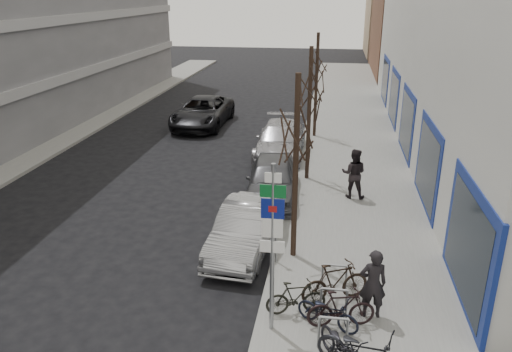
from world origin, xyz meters
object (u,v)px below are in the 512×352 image
(tree_near, at_px, (297,125))
(parked_car_front, at_px, (245,229))
(bike_far_curb, at_px, (362,348))
(lane_car, at_px, (203,112))
(bike_far_inner, at_px, (335,282))
(tree_mid, at_px, (310,83))
(bike_near_left, at_px, (342,346))
(bike_mid_curb, at_px, (328,309))
(highway_sign_pole, at_px, (272,240))
(pedestrian_far, at_px, (354,173))
(bike_near_right, at_px, (341,308))
(parked_car_mid, at_px, (272,179))
(parked_car_back, at_px, (280,140))
(bike_rack, at_px, (334,300))
(meter_mid, at_px, (293,172))
(bike_mid_inner, at_px, (296,297))
(meter_front, at_px, (276,238))
(pedestrian_near, at_px, (373,284))
(tree_far, at_px, (317,61))
(meter_back, at_px, (303,134))

(tree_near, height_order, parked_car_front, tree_near)
(bike_far_curb, relative_size, lane_car, 0.33)
(bike_far_inner, bearing_deg, tree_mid, -18.46)
(bike_near_left, distance_m, bike_mid_curb, 1.32)
(highway_sign_pole, bearing_deg, tree_near, 86.74)
(bike_far_curb, xyz_separation_m, pedestrian_far, (0.04, 9.33, 0.37))
(highway_sign_pole, bearing_deg, bike_near_left, -32.37)
(bike_near_right, xyz_separation_m, bike_mid_curb, (-0.30, -0.06, -0.02))
(highway_sign_pole, bearing_deg, parked_car_mid, 97.15)
(tree_mid, distance_m, parked_car_mid, 4.07)
(bike_near_left, xyz_separation_m, parked_car_back, (-2.85, 14.19, 0.12))
(lane_car, bearing_deg, bike_far_inner, -63.87)
(highway_sign_pole, relative_size, bike_far_inner, 2.30)
(tree_mid, xyz_separation_m, parked_car_mid, (-1.20, -2.04, -3.31))
(parked_car_mid, bearing_deg, lane_car, 114.17)
(bike_far_curb, distance_m, lane_car, 20.97)
(bike_rack, height_order, meter_mid, meter_mid)
(bike_near_right, xyz_separation_m, parked_car_back, (-2.84, 12.84, 0.15))
(parked_car_mid, xyz_separation_m, lane_car, (-5.38, 10.15, 0.03))
(tree_near, xyz_separation_m, tree_mid, (0.00, 6.50, 0.00))
(meter_mid, relative_size, parked_car_front, 0.29)
(bike_mid_inner, bearing_deg, bike_near_right, -123.37)
(meter_front, bearing_deg, meter_mid, 90.00)
(bike_far_inner, relative_size, pedestrian_far, 0.95)
(bike_far_inner, height_order, pedestrian_far, pedestrian_far)
(highway_sign_pole, relative_size, pedestrian_near, 2.37)
(tree_near, height_order, bike_mid_inner, tree_near)
(highway_sign_pole, relative_size, lane_car, 0.71)
(tree_mid, height_order, tree_far, same)
(bike_near_left, xyz_separation_m, bike_mid_curb, (-0.31, 1.29, -0.05))
(meter_mid, relative_size, bike_far_inner, 0.70)
(pedestrian_far, bearing_deg, bike_far_inner, 91.55)
(meter_back, bearing_deg, tree_mid, -83.58)
(meter_mid, relative_size, parked_car_back, 0.23)
(tree_near, distance_m, bike_far_inner, 4.22)
(meter_front, xyz_separation_m, bike_far_curb, (2.24, -4.11, -0.18))
(tree_far, distance_m, lane_car, 7.53)
(bike_near_left, bearing_deg, bike_far_inner, 64.25)
(parked_car_back, bearing_deg, pedestrian_near, -74.87)
(tree_near, relative_size, meter_mid, 4.33)
(pedestrian_far, bearing_deg, tree_far, -71.02)
(meter_mid, height_order, bike_mid_inner, meter_mid)
(meter_front, distance_m, lane_car, 16.31)
(tree_mid, bearing_deg, bike_near_right, -81.90)
(bike_mid_curb, distance_m, pedestrian_near, 1.24)
(tree_mid, height_order, lane_car, tree_mid)
(bike_near_right, relative_size, pedestrian_near, 0.92)
(meter_mid, distance_m, parked_car_back, 4.78)
(bike_mid_curb, distance_m, bike_far_inner, 1.06)
(bike_far_curb, relative_size, parked_car_mid, 0.42)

